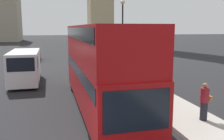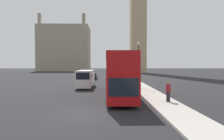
% 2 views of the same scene
% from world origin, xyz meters
% --- Properties ---
extents(ground_plane, '(300.00, 300.00, 0.00)m').
position_xyz_m(ground_plane, '(0.00, 0.00, 0.00)').
color(ground_plane, black).
extents(sidewalk_strip, '(2.57, 120.00, 0.15)m').
position_xyz_m(sidewalk_strip, '(6.29, 0.00, 0.07)').
color(sidewalk_strip, '#ADA89E').
rests_on(sidewalk_strip, ground_plane).
extents(building_block_distant, '(25.93, 14.27, 28.87)m').
position_xyz_m(building_block_distant, '(-22.04, 82.51, 11.88)').
color(building_block_distant, '#9E937F').
rests_on(building_block_distant, ground_plane).
extents(red_double_decker_bus, '(2.52, 11.52, 4.35)m').
position_xyz_m(red_double_decker_bus, '(2.67, 6.33, 2.43)').
color(red_double_decker_bus, '#A80F11').
rests_on(red_double_decker_bus, ground_plane).
extents(white_van, '(2.10, 5.75, 2.49)m').
position_xyz_m(white_van, '(-1.76, 13.57, 1.33)').
color(white_van, white).
rests_on(white_van, ground_plane).
extents(pedestrian, '(0.54, 0.38, 1.70)m').
position_xyz_m(pedestrian, '(6.71, 2.96, 1.00)').
color(pedestrian, '#23232D').
rests_on(pedestrian, sidewalk_strip).
extents(street_lamp, '(0.36, 0.36, 6.26)m').
position_xyz_m(street_lamp, '(5.77, 12.70, 4.21)').
color(street_lamp, black).
rests_on(street_lamp, sidewalk_strip).
extents(parked_sedan, '(1.85, 4.72, 1.48)m').
position_xyz_m(parked_sedan, '(-2.09, 27.82, 0.67)').
color(parked_sedan, black).
rests_on(parked_sedan, ground_plane).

